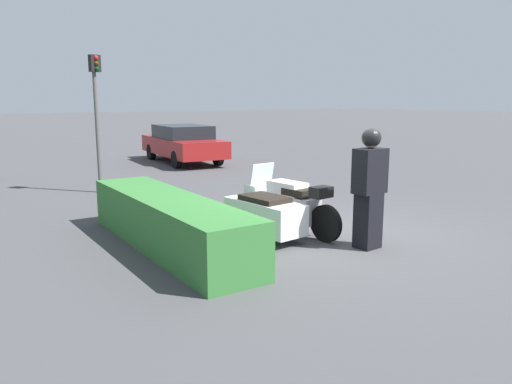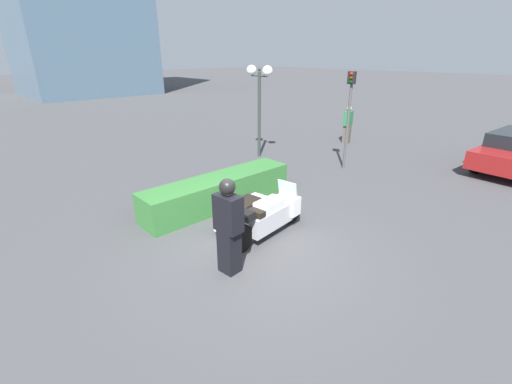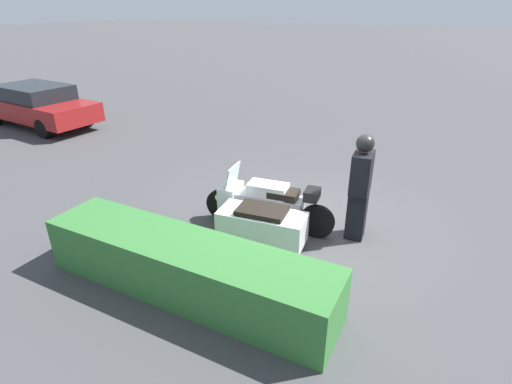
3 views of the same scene
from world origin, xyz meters
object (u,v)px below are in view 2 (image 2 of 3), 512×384
at_px(police_motorcycle, 258,213).
at_px(officer_rider, 229,225).
at_px(twin_lamp_post, 259,84).
at_px(traffic_light_near, 349,107).
at_px(pedestrian_bystander, 348,125).
at_px(hedge_bush_curbside, 219,191).

relative_size(police_motorcycle, officer_rider, 1.30).
height_order(twin_lamp_post, traffic_light_near, twin_lamp_post).
height_order(police_motorcycle, twin_lamp_post, twin_lamp_post).
bearing_deg(twin_lamp_post, pedestrian_bystander, -14.42).
distance_m(officer_rider, twin_lamp_post, 8.16).
bearing_deg(twin_lamp_post, officer_rider, -137.61).
height_order(officer_rider, twin_lamp_post, twin_lamp_post).
xyz_separation_m(traffic_light_near, pedestrian_bystander, (3.37, 2.08, -1.36)).
height_order(officer_rider, hedge_bush_curbside, officer_rider).
height_order(hedge_bush_curbside, twin_lamp_post, twin_lamp_post).
bearing_deg(pedestrian_bystander, police_motorcycle, -82.47).
height_order(police_motorcycle, pedestrian_bystander, pedestrian_bystander).
bearing_deg(officer_rider, pedestrian_bystander, -162.90).
relative_size(officer_rider, twin_lamp_post, 0.54).
height_order(officer_rider, traffic_light_near, traffic_light_near).
bearing_deg(police_motorcycle, twin_lamp_post, 39.61).
bearing_deg(officer_rider, hedge_bush_curbside, -128.73).
xyz_separation_m(officer_rider, pedestrian_bystander, (10.40, 4.20, -0.15)).
height_order(police_motorcycle, traffic_light_near, traffic_light_near).
xyz_separation_m(police_motorcycle, officer_rider, (-1.50, -0.80, 0.54)).
relative_size(hedge_bush_curbside, traffic_light_near, 1.32).
distance_m(officer_rider, hedge_bush_curbside, 3.19).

